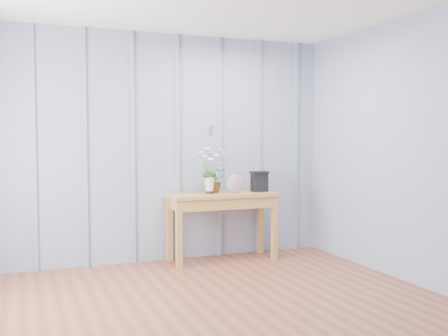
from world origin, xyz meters
name	(u,v)px	position (x,y,z in m)	size (l,w,h in m)	color
ground	(234,329)	(0.00, 0.00, 0.00)	(4.50, 4.50, 0.00)	brown
room_shell	(193,64)	(0.00, 0.92, 1.99)	(4.00, 4.50, 2.50)	#909BB4
sideboard	(222,203)	(0.69, 1.99, 0.64)	(1.20, 0.45, 0.75)	#A97C3B
daisy_vase	(209,164)	(0.54, 1.99, 1.08)	(0.37, 0.28, 0.52)	black
spider_plant	(215,180)	(0.64, 2.09, 0.88)	(0.24, 0.21, 0.27)	#11350E
felt_disc_vessel	(235,184)	(0.82, 1.92, 0.86)	(0.21, 0.06, 0.21)	#834563
carved_box	(259,181)	(1.14, 1.98, 0.87)	(0.19, 0.15, 0.23)	black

